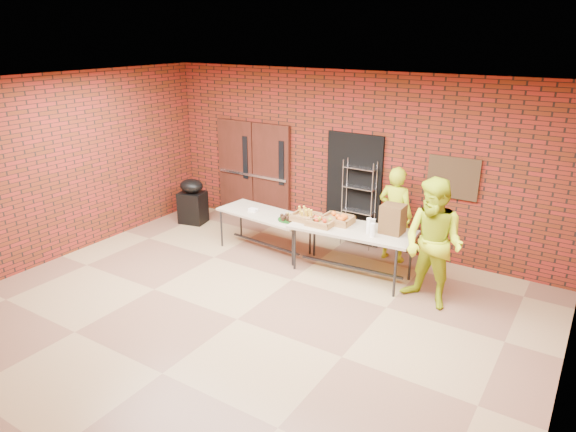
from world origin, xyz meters
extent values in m
cube|color=brown|center=(0.00, 0.00, -0.02)|extent=(8.00, 7.00, 0.04)
cube|color=silver|center=(0.00, 0.00, 3.22)|extent=(8.00, 7.00, 0.04)
cube|color=maroon|center=(0.00, 3.52, 1.60)|extent=(8.00, 0.04, 3.20)
cube|color=maroon|center=(-4.02, 0.00, 1.60)|extent=(0.04, 7.00, 3.20)
cube|color=#431A13|center=(-2.65, 3.44, 1.05)|extent=(0.88, 0.08, 2.10)
cube|color=#431A13|center=(-1.75, 3.44, 1.05)|extent=(0.88, 0.08, 2.10)
cube|color=black|center=(-2.37, 3.39, 1.35)|extent=(0.12, 0.02, 0.90)
cube|color=black|center=(-1.47, 3.39, 1.35)|extent=(0.12, 0.02, 0.90)
cube|color=#ABAAB1|center=(-2.20, 3.38, 1.00)|extent=(1.70, 0.04, 0.05)
cube|color=black|center=(0.10, 3.46, 1.05)|extent=(1.10, 0.06, 2.10)
cube|color=#3D2A18|center=(1.90, 3.45, 1.55)|extent=(0.85, 0.04, 0.70)
cube|color=tan|center=(-1.07, 2.22, 0.71)|extent=(1.84, 0.91, 0.04)
cube|color=#29292D|center=(-1.07, 2.22, 0.12)|extent=(1.57, 0.20, 0.03)
cylinder|color=#29292D|center=(-1.86, 2.52, 0.34)|extent=(0.04, 0.04, 0.69)
cylinder|color=#29292D|center=(-0.28, 2.52, 0.34)|extent=(0.04, 0.04, 0.69)
cylinder|color=#29292D|center=(-1.86, 1.93, 0.34)|extent=(0.04, 0.04, 0.69)
cylinder|color=#29292D|center=(-0.28, 1.93, 0.34)|extent=(0.04, 0.04, 0.69)
cube|color=tan|center=(0.72, 2.16, 0.80)|extent=(2.07, 0.99, 0.04)
cube|color=#29292D|center=(0.72, 2.16, 0.13)|extent=(1.79, 0.18, 0.03)
cylinder|color=#29292D|center=(-0.18, 2.49, 0.39)|extent=(0.04, 0.04, 0.78)
cylinder|color=#29292D|center=(1.61, 2.49, 0.39)|extent=(0.04, 0.04, 0.78)
cylinder|color=#29292D|center=(-0.18, 1.82, 0.39)|extent=(0.04, 0.04, 0.78)
cylinder|color=#29292D|center=(1.61, 1.82, 0.39)|extent=(0.04, 0.04, 0.78)
cube|color=#A57742|center=(-0.10, 2.07, 0.86)|extent=(0.47, 0.36, 0.07)
cube|color=#A57742|center=(0.40, 2.25, 0.86)|extent=(0.49, 0.38, 0.08)
cube|color=#A57742|center=(0.22, 1.99, 0.86)|extent=(0.43, 0.34, 0.07)
cylinder|color=#144913|center=(-0.49, 2.16, 0.74)|extent=(0.41, 0.41, 0.02)
cube|color=white|center=(-1.29, 2.18, 0.76)|extent=(0.16, 0.11, 0.05)
cube|color=brown|center=(1.33, 2.32, 1.06)|extent=(0.35, 0.31, 0.46)
cylinder|color=white|center=(1.03, 2.09, 0.95)|extent=(0.08, 0.08, 0.25)
cylinder|color=white|center=(1.14, 1.98, 0.94)|extent=(0.07, 0.07, 0.22)
cylinder|color=white|center=(1.05, 2.19, 0.93)|extent=(0.07, 0.07, 0.21)
cube|color=black|center=(-3.19, 2.60, 0.33)|extent=(0.60, 0.53, 0.66)
ellipsoid|color=black|center=(-3.19, 2.60, 0.81)|extent=(0.60, 0.54, 0.28)
imported|color=#B4CF17|center=(1.07, 3.10, 0.85)|extent=(0.64, 0.44, 1.70)
imported|color=#B4CF17|center=(2.12, 1.90, 0.96)|extent=(1.10, 0.96, 1.93)
camera|label=1|loc=(4.01, -4.94, 3.85)|focal=32.00mm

